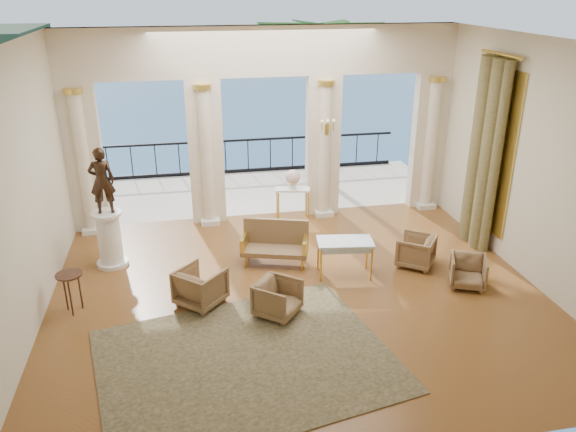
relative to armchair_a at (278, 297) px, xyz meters
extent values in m
plane|color=#4B2311|center=(0.50, 0.60, -0.35)|extent=(9.00, 9.00, 0.00)
plane|color=beige|center=(0.50, -3.40, 1.90)|extent=(9.00, 0.00, 9.00)
plane|color=beige|center=(-4.00, 0.60, 1.90)|extent=(0.00, 8.00, 8.00)
plane|color=beige|center=(5.00, 0.60, 1.90)|extent=(0.00, 8.00, 8.00)
plane|color=white|center=(0.50, 0.60, 4.15)|extent=(9.00, 9.00, 0.00)
cube|color=beige|center=(0.50, 4.45, 3.60)|extent=(9.00, 0.30, 1.10)
cube|color=beige|center=(-3.60, 4.45, 1.35)|extent=(0.80, 0.30, 3.40)
cylinder|color=beige|center=(-3.60, 4.27, 1.25)|extent=(0.28, 0.28, 3.20)
cylinder|color=gold|center=(-3.60, 4.27, 2.90)|extent=(0.40, 0.40, 0.12)
cube|color=silver|center=(-3.60, 4.27, -0.29)|extent=(0.45, 0.45, 0.12)
cube|color=beige|center=(-0.90, 4.45, 1.35)|extent=(0.80, 0.30, 3.40)
cylinder|color=beige|center=(-0.90, 4.27, 1.25)|extent=(0.28, 0.28, 3.20)
cylinder|color=gold|center=(-0.90, 4.27, 2.90)|extent=(0.40, 0.40, 0.12)
cube|color=silver|center=(-0.90, 4.27, -0.29)|extent=(0.45, 0.45, 0.12)
cube|color=beige|center=(1.90, 4.45, 1.35)|extent=(0.80, 0.30, 3.40)
cylinder|color=beige|center=(1.90, 4.27, 1.25)|extent=(0.28, 0.28, 3.20)
cylinder|color=gold|center=(1.90, 4.27, 2.90)|extent=(0.40, 0.40, 0.12)
cube|color=silver|center=(1.90, 4.27, -0.29)|extent=(0.45, 0.45, 0.12)
cube|color=beige|center=(4.60, 4.45, 1.35)|extent=(0.80, 0.30, 3.40)
cylinder|color=beige|center=(4.60, 4.27, 1.25)|extent=(0.28, 0.28, 3.20)
cylinder|color=gold|center=(4.60, 4.27, 2.90)|extent=(0.40, 0.40, 0.12)
cube|color=silver|center=(4.60, 4.27, -0.29)|extent=(0.45, 0.45, 0.12)
cube|color=beige|center=(0.50, 6.40, -0.40)|extent=(10.00, 3.60, 0.10)
cube|color=black|center=(0.50, 8.00, 0.65)|extent=(9.00, 0.06, 0.06)
cube|color=black|center=(0.50, 8.00, -0.30)|extent=(9.00, 0.06, 0.10)
cylinder|color=black|center=(0.50, 8.00, 0.15)|extent=(0.03, 0.03, 1.00)
cylinder|color=black|center=(-3.60, 8.00, 0.15)|extent=(0.03, 0.03, 1.00)
cylinder|color=black|center=(4.60, 8.00, 0.15)|extent=(0.03, 0.03, 1.00)
cylinder|color=#4C3823|center=(2.50, 7.20, 1.75)|extent=(0.20, 0.20, 4.20)
plane|color=#2C5C88|center=(0.50, 60.60, -6.35)|extent=(160.00, 160.00, 0.00)
cylinder|color=brown|center=(4.80, 1.65, 1.65)|extent=(0.26, 0.26, 4.00)
cylinder|color=brown|center=(4.76, 2.10, 1.65)|extent=(0.32, 0.32, 4.00)
cylinder|color=brown|center=(4.80, 2.55, 1.65)|extent=(0.26, 0.26, 4.00)
cylinder|color=gold|center=(4.85, 2.10, 3.70)|extent=(0.08, 1.40, 0.08)
cube|color=gold|center=(4.97, 2.10, 1.75)|extent=(0.04, 1.60, 3.40)
cube|color=gold|center=(1.90, 4.13, 1.85)|extent=(0.10, 0.04, 0.25)
cylinder|color=gold|center=(1.76, 4.05, 1.95)|extent=(0.02, 0.02, 0.22)
cylinder|color=gold|center=(1.90, 4.05, 1.95)|extent=(0.02, 0.02, 0.22)
cylinder|color=gold|center=(2.04, 4.05, 1.95)|extent=(0.02, 0.02, 0.22)
cube|color=#282F18|center=(-0.71, -1.20, -0.34)|extent=(4.93, 4.17, 0.02)
imported|color=#43331E|center=(0.00, 0.00, 0.00)|extent=(0.92, 0.93, 0.70)
imported|color=#43331E|center=(3.71, 0.31, -0.02)|extent=(0.83, 0.81, 0.66)
imported|color=#43331E|center=(3.07, 1.29, 0.00)|extent=(0.93, 0.93, 0.71)
imported|color=#43331E|center=(-1.29, 0.62, 0.03)|extent=(1.02, 1.02, 0.77)
cube|color=#43331E|center=(0.27, 1.88, -0.05)|extent=(1.45, 0.92, 0.10)
cube|color=#43331E|center=(0.34, 2.13, 0.27)|extent=(1.31, 0.47, 0.55)
cube|color=gold|center=(-0.33, 2.07, 0.13)|extent=(0.24, 0.55, 0.26)
cube|color=gold|center=(0.87, 1.70, 0.13)|extent=(0.24, 0.55, 0.26)
cylinder|color=gold|center=(-0.35, 1.84, -0.23)|extent=(0.05, 0.05, 0.25)
cylinder|color=gold|center=(0.75, 1.50, -0.23)|extent=(0.05, 0.05, 0.25)
cylinder|color=gold|center=(-0.22, 2.26, -0.23)|extent=(0.05, 0.05, 0.25)
cylinder|color=gold|center=(0.88, 1.92, -0.23)|extent=(0.05, 0.05, 0.25)
cube|color=#98ADBB|center=(1.54, 1.18, 0.36)|extent=(1.15, 0.73, 0.05)
cylinder|color=gold|center=(1.02, 1.00, -0.01)|extent=(0.04, 0.04, 0.69)
cylinder|color=gold|center=(1.99, 0.87, -0.01)|extent=(0.04, 0.04, 0.69)
cylinder|color=gold|center=(1.09, 1.49, -0.01)|extent=(0.04, 0.04, 0.69)
cylinder|color=gold|center=(2.05, 1.35, -0.01)|extent=(0.04, 0.04, 0.69)
cylinder|color=silver|center=(-3.00, 2.48, -0.31)|extent=(0.63, 0.63, 0.08)
cylinder|color=silver|center=(-3.00, 2.48, 0.23)|extent=(0.46, 0.46, 1.01)
cylinder|color=silver|center=(-3.00, 2.48, 0.78)|extent=(0.59, 0.59, 0.06)
imported|color=black|center=(-3.00, 2.48, 1.47)|extent=(0.50, 0.34, 1.33)
cube|color=silver|center=(1.10, 4.15, 0.41)|extent=(0.87, 0.49, 0.05)
cylinder|color=gold|center=(0.72, 4.12, 0.02)|extent=(0.04, 0.04, 0.73)
cylinder|color=gold|center=(1.43, 3.97, 0.02)|extent=(0.04, 0.04, 0.73)
cylinder|color=gold|center=(0.76, 4.34, 0.02)|extent=(0.04, 0.04, 0.73)
cylinder|color=gold|center=(1.48, 4.19, 0.02)|extent=(0.04, 0.04, 0.73)
cylinder|color=white|center=(1.10, 4.15, 0.54)|extent=(0.18, 0.18, 0.22)
sphere|color=pink|center=(1.10, 4.15, 0.72)|extent=(0.35, 0.35, 0.35)
cylinder|color=black|center=(-3.50, 0.79, 0.37)|extent=(0.46, 0.46, 0.03)
cylinder|color=black|center=(-3.38, 0.86, 0.00)|extent=(0.03, 0.03, 0.71)
cylinder|color=black|center=(-3.63, 0.86, 0.00)|extent=(0.03, 0.03, 0.71)
cylinder|color=black|center=(-3.51, 0.64, 0.00)|extent=(0.03, 0.03, 0.71)
camera|label=1|loc=(-1.41, -8.26, 5.02)|focal=35.00mm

